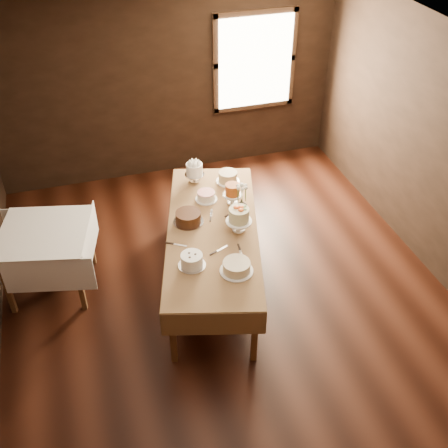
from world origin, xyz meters
The scene contains 22 objects.
floor centered at (0.00, 0.00, 0.00)m, with size 5.00×6.00×0.01m, color black.
ceiling centered at (0.00, 0.00, 2.80)m, with size 5.00×6.00×0.01m, color beige.
wall_back centered at (0.00, 3.00, 1.40)m, with size 5.00×0.02×2.80m, color black.
wall_right centered at (2.50, 0.00, 1.40)m, with size 0.02×6.00×2.80m, color black.
window centered at (1.30, 2.94, 1.60)m, with size 1.10×0.05×1.30m, color #FFEABF.
display_table centered at (-0.08, 0.36, 0.73)m, with size 1.63×2.70×0.78m.
side_table centered at (-1.89, 0.81, 0.72)m, with size 1.15×1.15×0.81m.
cake_meringue centered at (-0.03, 1.36, 0.90)m, with size 0.25×0.25×0.26m.
cake_speckled centered at (0.36, 1.23, 0.85)m, with size 0.31×0.31×0.14m.
cake_lattice centered at (0.00, 0.93, 0.83)m, with size 0.26×0.26×0.10m.
cake_caramel centered at (0.28, 0.78, 0.90)m, with size 0.24×0.24×0.26m.
cake_chocolate centered at (-0.31, 0.55, 0.85)m, with size 0.35×0.35×0.13m.
cake_flowers centered at (0.19, 0.26, 0.91)m, with size 0.29×0.29×0.29m.
cake_swirl centered at (-0.45, -0.17, 0.85)m, with size 0.31×0.31×0.14m.
cake_cream centered at (-0.04, -0.38, 0.84)m, with size 0.39×0.39×0.12m.
cake_server_a centered at (-0.08, 0.00, 0.79)m, with size 0.24×0.03×0.01m, color silver.
cake_server_b centered at (0.08, -0.15, 0.79)m, with size 0.24×0.03×0.01m, color silver.
cake_server_c centered at (-0.02, 0.65, 0.79)m, with size 0.24×0.03×0.01m, color silver.
cake_server_d centered at (0.26, 0.60, 0.79)m, with size 0.24×0.03×0.01m, color silver.
cake_server_e centered at (-0.49, 0.18, 0.79)m, with size 0.24×0.03×0.01m, color silver.
flower_vase centered at (0.34, 0.61, 0.85)m, with size 0.13×0.13×0.14m, color #2D2823.
flower_bouquet centered at (0.34, 0.61, 1.04)m, with size 0.14×0.14×0.20m, color white, non-canonical shape.
Camera 1 is at (-1.33, -4.18, 4.46)m, focal length 43.14 mm.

